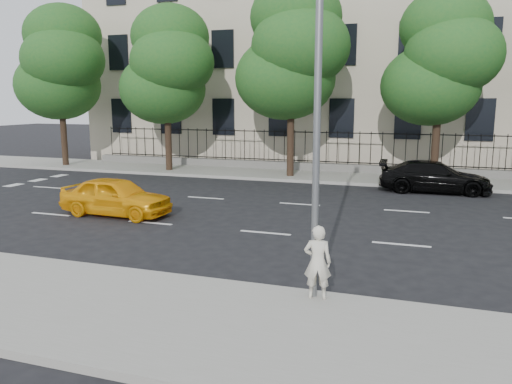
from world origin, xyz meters
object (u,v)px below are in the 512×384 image
(black_sedan, at_px, (434,177))
(woman_near, at_px, (318,262))
(street_light, at_px, (324,39))
(yellow_taxi, at_px, (116,196))

(black_sedan, height_order, woman_near, woman_near)
(black_sedan, bearing_deg, street_light, 167.25)
(black_sedan, bearing_deg, woman_near, 168.10)
(street_light, relative_size, woman_near, 5.45)
(street_light, distance_m, black_sedan, 14.13)
(black_sedan, distance_m, woman_near, 14.02)
(woman_near, bearing_deg, street_light, -90.07)
(yellow_taxi, distance_m, woman_near, 9.95)
(woman_near, bearing_deg, yellow_taxi, -41.94)
(street_light, relative_size, black_sedan, 1.70)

